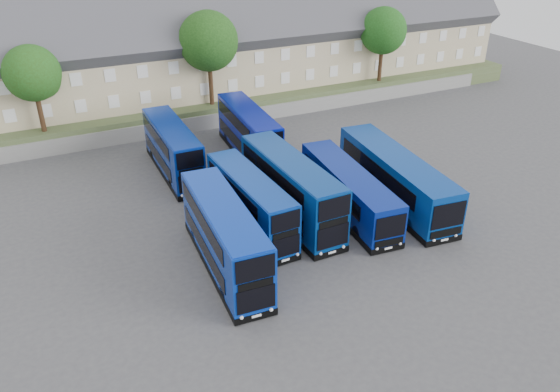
{
  "coord_description": "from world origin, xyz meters",
  "views": [
    {
      "loc": [
        -14.83,
        -25.29,
        20.06
      ],
      "look_at": [
        -0.48,
        4.48,
        2.2
      ],
      "focal_mm": 35.0,
      "sensor_mm": 36.0,
      "label": 1
    }
  ],
  "objects_px": {
    "dd_front_left": "(225,238)",
    "tree_west": "(34,75)",
    "coach_east_a": "(348,192)",
    "tree_far": "(391,14)",
    "dd_front_mid": "(251,204)",
    "tree_east": "(384,32)",
    "tree_mid": "(210,43)"
  },
  "relations": [
    {
      "from": "tree_mid",
      "to": "tree_east",
      "type": "height_order",
      "value": "tree_mid"
    },
    {
      "from": "tree_mid",
      "to": "tree_west",
      "type": "bearing_deg",
      "value": -178.21
    },
    {
      "from": "tree_east",
      "to": "coach_east_a",
      "type": "bearing_deg",
      "value": -129.43
    },
    {
      "from": "coach_east_a",
      "to": "tree_far",
      "type": "bearing_deg",
      "value": 55.61
    },
    {
      "from": "dd_front_mid",
      "to": "coach_east_a",
      "type": "xyz_separation_m",
      "value": [
        7.32,
        -0.79,
        -0.36
      ]
    },
    {
      "from": "tree_east",
      "to": "tree_far",
      "type": "xyz_separation_m",
      "value": [
        6.0,
        7.0,
        0.34
      ]
    },
    {
      "from": "coach_east_a",
      "to": "tree_west",
      "type": "height_order",
      "value": "tree_west"
    },
    {
      "from": "dd_front_mid",
      "to": "tree_far",
      "type": "height_order",
      "value": "tree_far"
    },
    {
      "from": "tree_west",
      "to": "tree_mid",
      "type": "distance_m",
      "value": 16.04
    },
    {
      "from": "tree_east",
      "to": "tree_west",
      "type": "bearing_deg",
      "value": -180.0
    },
    {
      "from": "coach_east_a",
      "to": "tree_east",
      "type": "relative_size",
      "value": 1.47
    },
    {
      "from": "tree_east",
      "to": "dd_front_left",
      "type": "bearing_deg",
      "value": -139.43
    },
    {
      "from": "tree_mid",
      "to": "tree_far",
      "type": "height_order",
      "value": "tree_mid"
    },
    {
      "from": "coach_east_a",
      "to": "tree_east",
      "type": "bearing_deg",
      "value": 55.9
    },
    {
      "from": "tree_mid",
      "to": "coach_east_a",
      "type": "bearing_deg",
      "value": -83.2
    },
    {
      "from": "dd_front_mid",
      "to": "coach_east_a",
      "type": "relative_size",
      "value": 0.84
    },
    {
      "from": "dd_front_left",
      "to": "tree_far",
      "type": "relative_size",
      "value": 1.27
    },
    {
      "from": "dd_front_left",
      "to": "tree_west",
      "type": "distance_m",
      "value": 25.71
    },
    {
      "from": "coach_east_a",
      "to": "dd_front_mid",
      "type": "bearing_deg",
      "value": 179.16
    },
    {
      "from": "dd_front_left",
      "to": "tree_mid",
      "type": "xyz_separation_m",
      "value": [
        7.92,
        24.41,
        5.94
      ]
    },
    {
      "from": "tree_east",
      "to": "tree_far",
      "type": "bearing_deg",
      "value": 49.4
    },
    {
      "from": "dd_front_left",
      "to": "tree_mid",
      "type": "distance_m",
      "value": 26.34
    },
    {
      "from": "tree_west",
      "to": "tree_east",
      "type": "relative_size",
      "value": 0.94
    },
    {
      "from": "dd_front_left",
      "to": "tree_west",
      "type": "height_order",
      "value": "tree_west"
    },
    {
      "from": "dd_front_mid",
      "to": "tree_far",
      "type": "distance_m",
      "value": 41.57
    },
    {
      "from": "coach_east_a",
      "to": "tree_mid",
      "type": "distance_m",
      "value": 22.78
    },
    {
      "from": "tree_west",
      "to": "tree_east",
      "type": "distance_m",
      "value": 36.0
    },
    {
      "from": "coach_east_a",
      "to": "tree_far",
      "type": "distance_m",
      "value": 37.15
    },
    {
      "from": "tree_east",
      "to": "tree_far",
      "type": "distance_m",
      "value": 9.23
    },
    {
      "from": "tree_far",
      "to": "tree_east",
      "type": "bearing_deg",
      "value": -130.6
    },
    {
      "from": "dd_front_left",
      "to": "tree_mid",
      "type": "height_order",
      "value": "tree_mid"
    },
    {
      "from": "dd_front_left",
      "to": "coach_east_a",
      "type": "xyz_separation_m",
      "value": [
        10.51,
        2.73,
        -0.55
      ]
    }
  ]
}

